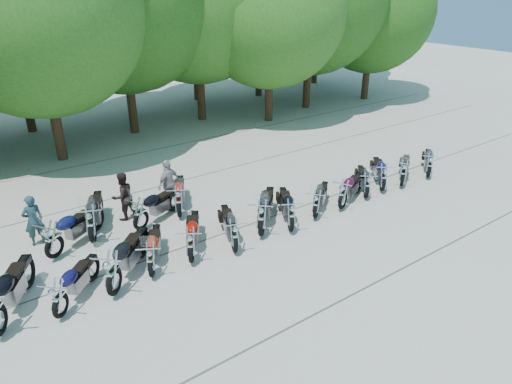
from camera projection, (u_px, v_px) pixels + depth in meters
ground at (285, 242)px, 13.84m from camera, size 90.00×90.00×0.00m
tree_3 at (34, 5)px, 17.56m from camera, size 8.70×8.70×10.67m
tree_6 at (270, 10)px, 23.33m from camera, size 8.00×8.00×9.82m
tree_8 at (373, 11)px, 28.13m from camera, size 7.53×7.53×9.25m
tree_11 at (9, 20)px, 21.63m from camera, size 7.56×7.56×9.28m
tree_12 at (121, 10)px, 24.50m from camera, size 7.88×7.88×9.67m
tree_13 at (192, 1)px, 27.69m from camera, size 8.31×8.31×10.20m
tree_14 at (259, 4)px, 28.86m from camera, size 8.02×8.02×9.84m
motorcycle_1 at (59, 297)px, 10.49m from camera, size 1.93×1.95×1.19m
motorcycle_2 at (113, 272)px, 11.18m from camera, size 2.33×2.37×1.44m
motorcycle_3 at (151, 259)px, 11.93m from camera, size 1.61×2.14×1.19m
motorcycle_4 at (191, 244)px, 12.52m from camera, size 1.79×2.26×1.27m
motorcycle_5 at (234, 235)px, 13.00m from camera, size 1.47×2.28×1.24m
motorcycle_6 at (262, 217)px, 13.81m from camera, size 2.29×2.29×1.40m
motorcycle_7 at (291, 214)px, 14.09m from camera, size 1.74×2.31×1.28m
motorcycle_8 at (316, 204)px, 14.89m from camera, size 2.04×1.74×1.17m
motorcycle_9 at (343, 194)px, 15.47m from camera, size 2.32×1.55×1.26m
motorcycle_10 at (367, 185)px, 16.28m from camera, size 1.77×1.99×1.16m
motorcycle_11 at (383, 177)px, 16.80m from camera, size 1.97×2.15×1.27m
motorcycle_12 at (403, 173)px, 17.17m from camera, size 2.21×1.80×1.25m
motorcycle_13 at (430, 165)px, 17.96m from camera, size 2.07×1.80×1.19m
motorcycle_14 at (53, 239)px, 12.70m from camera, size 2.40×1.92×1.35m
motorcycle_15 at (91, 223)px, 13.43m from camera, size 1.74×2.64×1.44m
motorcycle_16 at (140, 213)px, 14.16m from camera, size 2.37×1.59×1.29m
motorcycle_17 at (179, 200)px, 14.93m from camera, size 1.75×2.39×1.32m
rider_0 at (33, 220)px, 13.41m from camera, size 0.62×0.44×1.59m
rider_1 at (123, 196)px, 14.86m from camera, size 0.90×0.77×1.62m
rider_2 at (169, 183)px, 15.70m from camera, size 1.09×0.79×1.72m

